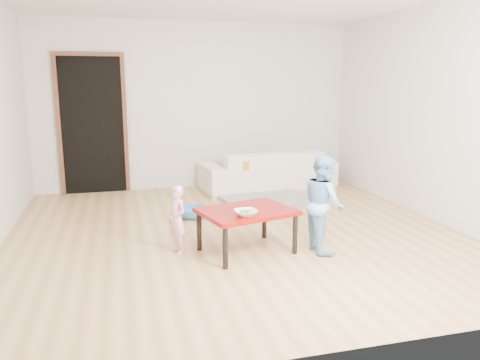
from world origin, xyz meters
name	(u,v)px	position (x,y,z in m)	size (l,w,h in m)	color
floor	(236,232)	(0.00, 0.00, 0.00)	(5.00, 5.00, 0.01)	#A88048
back_wall	(197,106)	(0.00, 2.50, 1.30)	(5.00, 0.02, 2.60)	beige
right_wall	(435,114)	(2.50, 0.00, 1.30)	(0.02, 5.00, 2.60)	beige
doorway	(93,126)	(-1.60, 2.48, 1.02)	(1.02, 0.08, 2.11)	brown
sofa	(268,169)	(1.05, 2.05, 0.31)	(2.12, 0.83, 0.62)	white
cushion	(249,163)	(0.68, 1.84, 0.47)	(0.48, 0.43, 0.13)	orange
red_table	(247,231)	(-0.05, -0.63, 0.22)	(0.88, 0.66, 0.44)	maroon
bowl	(246,213)	(-0.11, -0.83, 0.47)	(0.22, 0.22, 0.05)	white
broccoli	(246,213)	(-0.11, -0.83, 0.47)	(0.12, 0.12, 0.06)	#2D5919
child_pink	(177,220)	(-0.72, -0.48, 0.34)	(0.25, 0.16, 0.69)	pink
child_blue	(323,203)	(0.71, -0.76, 0.49)	(0.48, 0.37, 0.98)	#5DA3D8
basin	(193,213)	(-0.37, 0.70, 0.06)	(0.40, 0.40, 0.12)	teal
blanket	(267,200)	(0.76, 1.19, 0.03)	(1.18, 0.98, 0.06)	#A09F8D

